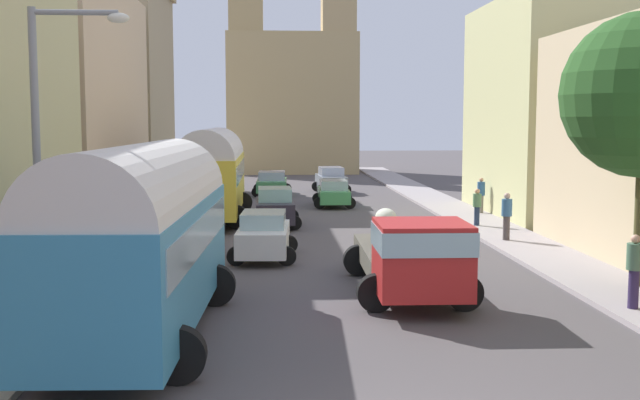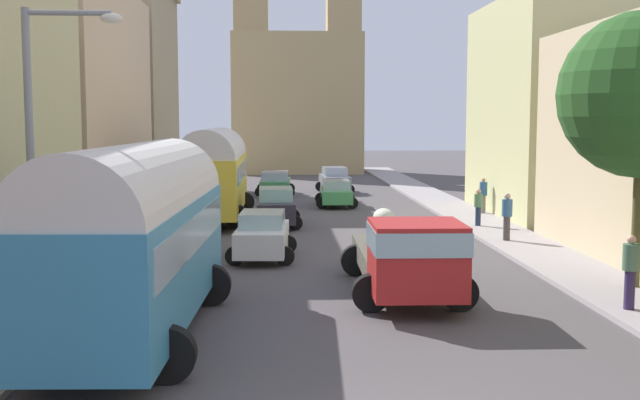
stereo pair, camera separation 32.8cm
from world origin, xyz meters
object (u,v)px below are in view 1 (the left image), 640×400
object	(u,v)px
car_4	(272,183)
pedestrian_1	(634,269)
parked_bus_0	(142,232)
car_0	(333,193)
pedestrian_3	(481,194)
car_3	(275,207)
car_1	(331,180)
parked_bus_1	(213,170)
pedestrian_0	(477,206)
streetlamp_near	(50,145)
cargo_truck_0	(410,253)
pedestrian_2	(507,215)
car_2	(264,235)

from	to	relation	value
car_4	pedestrian_1	size ratio (longest dim) A/B	2.12
parked_bus_0	car_0	distance (m)	25.30
pedestrian_3	car_3	bearing A→B (deg)	-162.29
car_1	car_4	distance (m)	3.90
parked_bus_0	parked_bus_1	size ratio (longest dim) A/B	0.98
car_0	pedestrian_0	bearing A→B (deg)	-58.96
car_4	pedestrian_0	xyz separation A→B (m)	(8.54, -15.24, 0.23)
parked_bus_0	pedestrian_0	xyz separation A→B (m)	(11.25, 15.72, -1.27)
car_4	pedestrian_0	distance (m)	17.47
car_4	pedestrian_0	size ratio (longest dim) A/B	2.38
parked_bus_0	pedestrian_3	world-z (taller)	parked_bus_0
pedestrian_1	streetlamp_near	world-z (taller)	streetlamp_near
car_1	pedestrian_1	bearing A→B (deg)	-81.29
parked_bus_0	streetlamp_near	world-z (taller)	streetlamp_near
car_4	pedestrian_3	size ratio (longest dim) A/B	2.21
cargo_truck_0	car_1	bearing A→B (deg)	89.63
pedestrian_2	streetlamp_near	xyz separation A→B (m)	(-13.02, -11.97, 2.98)
car_1	pedestrian_2	size ratio (longest dim) A/B	2.08
pedestrian_1	pedestrian_3	size ratio (longest dim) A/B	1.04
parked_bus_0	pedestrian_3	size ratio (longest dim) A/B	5.11
car_0	cargo_truck_0	bearing A→B (deg)	-89.26
pedestrian_1	pedestrian_0	bearing A→B (deg)	89.56
cargo_truck_0	pedestrian_3	world-z (taller)	cargo_truck_0
parked_bus_1	pedestrian_2	distance (m)	13.54
pedestrian_0	car_1	bearing A→B (deg)	106.37
parked_bus_0	car_2	world-z (taller)	parked_bus_0
parked_bus_1	car_1	xyz separation A→B (m)	(6.36, 13.06, -1.48)
parked_bus_1	streetlamp_near	world-z (taller)	streetlamp_near
car_2	pedestrian_3	size ratio (longest dim) A/B	2.13
pedestrian_1	pedestrian_2	size ratio (longest dim) A/B	1.00
cargo_truck_0	pedestrian_2	xyz separation A→B (m)	(5.08, 8.44, -0.09)
car_0	car_2	bearing A→B (deg)	-102.87
car_0	streetlamp_near	world-z (taller)	streetlamp_near
car_4	pedestrian_3	world-z (taller)	pedestrian_3
cargo_truck_0	parked_bus_1	bearing A→B (deg)	111.24
car_1	pedestrian_3	xyz separation A→B (m)	(6.20, -12.18, 0.23)
pedestrian_1	parked_bus_0	bearing A→B (deg)	-173.32
cargo_truck_0	pedestrian_0	xyz separation A→B (m)	(5.04, 12.42, -0.20)
car_2	cargo_truck_0	bearing A→B (deg)	-57.07
pedestrian_1	car_2	bearing A→B (deg)	138.00
car_0	car_4	size ratio (longest dim) A/B	0.99
car_1	pedestrian_0	world-z (taller)	pedestrian_0
parked_bus_1	car_4	distance (m)	12.18
car_4	car_3	bearing A→B (deg)	-89.57
pedestrian_0	car_0	bearing A→B (deg)	121.04
streetlamp_near	pedestrian_1	bearing A→B (deg)	6.78
car_0	car_1	xyz separation A→B (m)	(0.46, 7.69, 0.09)
parked_bus_1	car_3	bearing A→B (deg)	-38.97
car_1	car_4	size ratio (longest dim) A/B	0.98
cargo_truck_0	car_0	xyz separation A→B (m)	(-0.28, 21.24, -0.45)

